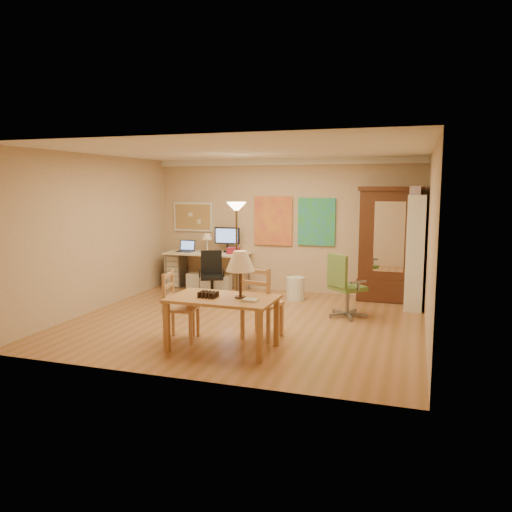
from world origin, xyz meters
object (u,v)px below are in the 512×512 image
(dining_table, at_px, (229,287))
(office_chair_green, at_px, (346,300))
(armoire, at_px, (389,252))
(office_chair_black, at_px, (212,286))
(computer_desk, at_px, (210,267))
(bookshelf, at_px, (415,252))

(dining_table, xyz_separation_m, office_chair_green, (1.25, 2.14, -0.55))
(armoire, bearing_deg, office_chair_black, -164.86)
(office_chair_green, bearing_deg, dining_table, -120.22)
(computer_desk, bearing_deg, bookshelf, -5.04)
(computer_desk, bearing_deg, office_chair_black, -64.69)
(computer_desk, xyz_separation_m, armoire, (3.63, 0.08, 0.46))
(office_chair_green, relative_size, armoire, 0.49)
(dining_table, distance_m, office_chair_black, 3.12)
(dining_table, height_order, computer_desk, dining_table)
(computer_desk, height_order, bookshelf, bookshelf)
(office_chair_green, bearing_deg, computer_desk, 155.36)
(dining_table, distance_m, office_chair_green, 2.54)
(computer_desk, bearing_deg, armoire, 1.25)
(office_chair_green, xyz_separation_m, armoire, (0.60, 1.47, 0.65))
(office_chair_black, height_order, armoire, armoire)
(computer_desk, xyz_separation_m, office_chair_black, (0.38, -0.80, -0.23))
(dining_table, height_order, armoire, armoire)
(dining_table, relative_size, computer_desk, 0.82)
(office_chair_black, xyz_separation_m, bookshelf, (3.71, 0.44, 0.75))
(dining_table, xyz_separation_m, bookshelf, (2.30, 3.16, 0.16))
(armoire, height_order, bookshelf, armoire)
(office_chair_green, bearing_deg, bookshelf, 44.10)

